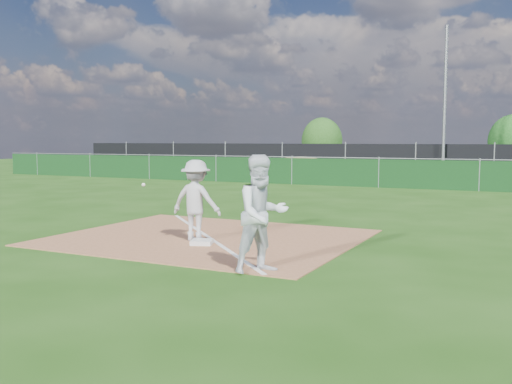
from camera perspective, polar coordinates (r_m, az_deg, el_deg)
ground at (r=20.02m, az=8.63°, el=-0.62°), size 90.00×90.00×0.00m
infield_dirt at (r=11.84m, az=-4.82°, el=-4.56°), size 6.00×5.00×0.02m
foul_line at (r=11.84m, az=-4.82°, el=-4.49°), size 5.01×5.01×0.01m
green_fence at (r=24.77m, az=12.18°, el=1.82°), size 44.00×0.05×1.20m
dirt_mound at (r=29.65m, az=4.45°, el=2.44°), size 3.38×2.60×1.17m
black_fence at (r=32.57m, az=15.66°, el=3.06°), size 46.00×0.04×1.80m
parking_lot at (r=37.53m, az=17.05°, el=1.92°), size 46.00×9.00×0.01m
light_pole at (r=32.07m, az=18.36°, el=8.50°), size 0.16×0.16×8.00m
first_base at (r=11.04m, az=-5.44°, el=-5.00°), size 0.51×0.51×0.08m
play_at_first at (r=11.39m, az=-6.01°, el=-0.83°), size 1.97×0.67×1.61m
runner at (r=8.62m, az=0.61°, el=-2.23°), size 1.06×1.11×1.80m
car_left at (r=38.42m, az=7.84°, el=3.43°), size 5.30×3.62×1.68m
car_mid at (r=37.82m, az=18.39°, el=3.06°), size 4.84×3.27×1.51m
tree_left at (r=44.69m, az=6.60°, el=5.08°), size 3.17×3.17×3.76m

